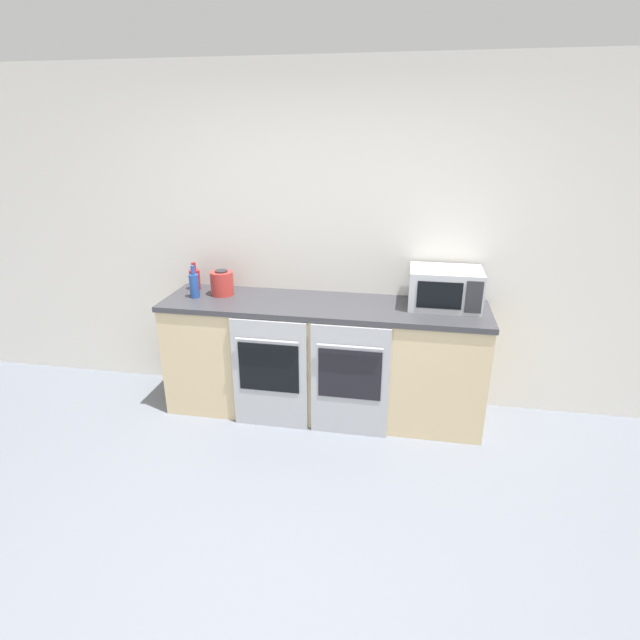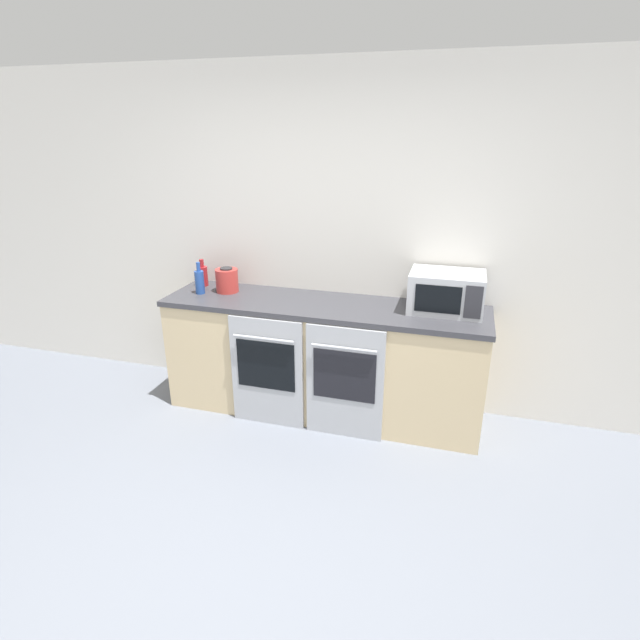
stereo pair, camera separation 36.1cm
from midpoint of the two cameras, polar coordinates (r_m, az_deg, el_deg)
name	(u,v)px [view 2 (the right image)]	position (r m, az deg, el deg)	size (l,w,h in m)	color
ground_plane	(225,588)	(2.81, -6.74, -28.32)	(16.00, 16.00, 0.00)	slate
wall_back	(335,242)	(3.92, 4.36, 8.87)	(10.00, 0.06, 2.60)	silver
counter_back	(323,358)	(3.89, 3.00, -4.42)	(2.44, 0.62, 0.90)	#D1B789
oven_left	(267,372)	(3.71, -3.33, -6.01)	(0.56, 0.06, 0.86)	#A8AAAF
oven_right	(345,383)	(3.58, 5.73, -7.20)	(0.56, 0.06, 0.86)	#A8AAAF
microwave	(446,292)	(3.68, 17.00, 3.04)	(0.51, 0.37, 0.28)	#B7BABF
bottle_red	(203,275)	(4.19, -10.89, 5.00)	(0.08, 0.08, 0.22)	maroon
bottle_blue	(200,281)	(3.99, -11.10, 4.32)	(0.07, 0.07, 0.25)	#234793
kettle	(227,280)	(4.00, -8.06, 4.48)	(0.18, 0.18, 0.20)	#B2332D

